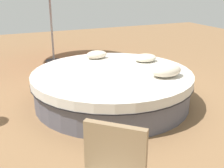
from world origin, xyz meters
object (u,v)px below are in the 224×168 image
Objects in this scene: round_bed at (112,87)px; throw_pillow_2 at (97,55)px; throw_pillow_0 at (166,70)px; throw_pillow_1 at (145,58)px.

throw_pillow_2 is (0.08, 0.95, 0.35)m from round_bed.
round_bed is 5.28× the size of throw_pillow_0.
throw_pillow_1 is at bearing 80.00° from throw_pillow_0.
throw_pillow_1 is at bearing 22.40° from round_bed.
throw_pillow_1 is 1.04× the size of throw_pillow_2.
round_bed is at bearing 139.73° from throw_pillow_0.
round_bed is at bearing -94.94° from throw_pillow_2.
throw_pillow_0 is (0.70, -0.59, 0.38)m from round_bed.
throw_pillow_2 is at bearing 142.89° from throw_pillow_1.
round_bed is at bearing -157.60° from throw_pillow_1.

